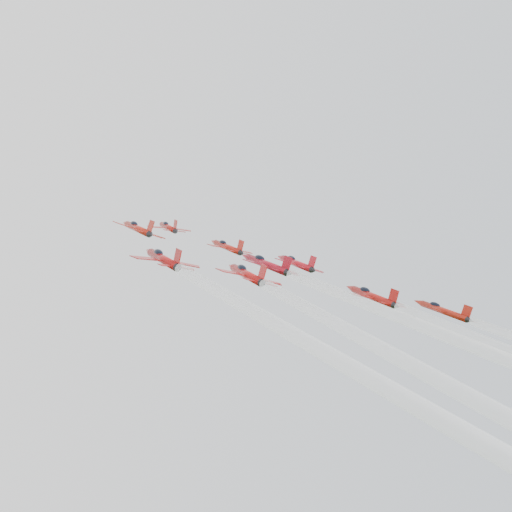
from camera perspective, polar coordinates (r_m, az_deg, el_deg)
jet_lead at (r=142.58m, az=-7.07°, el=2.32°), size 9.09×11.84×6.83m
jet_row2_left at (r=122.73m, az=-9.48°, el=2.21°), size 9.81×12.77×7.36m
jet_row2_center at (r=130.03m, az=-2.34°, el=0.75°), size 9.28×12.08×6.97m
jet_row2_right at (r=133.06m, az=3.20°, el=-0.56°), size 10.46×13.62×7.85m
jet_center at (r=77.10m, az=19.83°, el=-8.38°), size 10.57×102.35×54.03m
jet_rear_farleft at (r=51.49m, az=10.59°, el=-9.93°), size 9.08×87.93×46.41m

